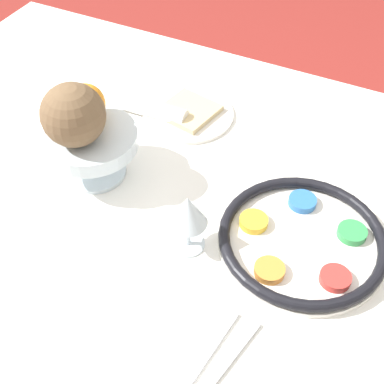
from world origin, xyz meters
name	(u,v)px	position (x,y,z in m)	size (l,w,h in m)	color
ground_plane	(185,374)	(0.00, 0.00, 0.00)	(8.00, 8.00, 0.00)	maroon
dining_table	(183,306)	(0.00, 0.00, 0.36)	(1.51, 1.03, 0.72)	white
seder_plate	(302,240)	(-0.23, 0.00, 0.74)	(0.29, 0.29, 0.03)	silver
wine_glass	(188,212)	(-0.06, 0.09, 0.80)	(0.07, 0.07, 0.12)	silver
fruit_stand	(91,144)	(0.19, 0.01, 0.80)	(0.18, 0.18, 0.10)	silver
orange_fruit	(85,104)	(0.21, -0.03, 0.86)	(0.07, 0.07, 0.07)	orange
coconut	(73,115)	(0.19, 0.03, 0.88)	(0.11, 0.11, 0.11)	brown
bread_plate	(189,113)	(0.10, -0.24, 0.73)	(0.20, 0.20, 0.02)	silver
napkin_roll	(147,108)	(0.19, -0.20, 0.74)	(0.19, 0.04, 0.04)	white
fork_left	(221,365)	(-0.20, 0.26, 0.72)	(0.06, 0.18, 0.01)	silver
fork_right	(203,357)	(-0.17, 0.26, 0.72)	(0.04, 0.18, 0.01)	silver
spoon	(155,104)	(0.19, -0.24, 0.72)	(0.16, 0.04, 0.01)	silver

